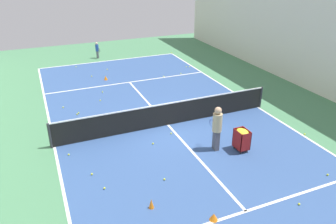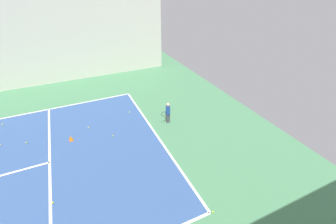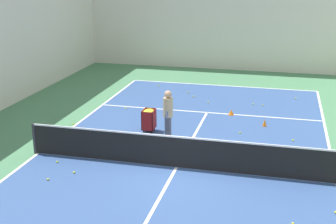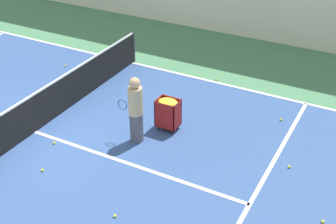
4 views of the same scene
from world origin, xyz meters
name	(u,v)px [view 2 (image 2 of 4)]	position (x,y,z in m)	size (l,w,h in m)	color
line_baseline_near	(155,133)	(0.00, -10.86, 0.01)	(9.78, 0.10, 0.00)	white
line_service_near	(50,162)	(0.00, -5.97, 0.01)	(9.78, 0.10, 0.00)	white
player_near_baseline	(168,112)	(0.67, -11.86, 0.68)	(0.27, 0.56, 1.18)	#4C4C56
training_cone_2	(71,138)	(1.22, -6.94, 0.13)	(0.23, 0.23, 0.26)	orange
tennis_ball_0	(113,136)	(0.68, -8.85, 0.04)	(0.07, 0.07, 0.07)	yellow
tennis_ball_13	(53,203)	(-2.26, -6.06, 0.04)	(0.07, 0.07, 0.07)	yellow
tennis_ball_16	(26,143)	(1.86, -4.98, 0.04)	(0.07, 0.07, 0.07)	yellow
tennis_ball_19	(213,212)	(-4.92, -10.96, 0.04)	(0.07, 0.07, 0.07)	yellow
tennis_ball_24	(2,125)	(4.12, -3.72, 0.04)	(0.07, 0.07, 0.07)	yellow
tennis_ball_26	(129,112)	(2.51, -10.24, 0.04)	(0.07, 0.07, 0.07)	yellow
tennis_ball_30	(0,145)	(2.23, -3.86, 0.04)	(0.07, 0.07, 0.07)	yellow
tennis_ball_31	(89,128)	(1.90, -7.85, 0.04)	(0.07, 0.07, 0.07)	yellow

